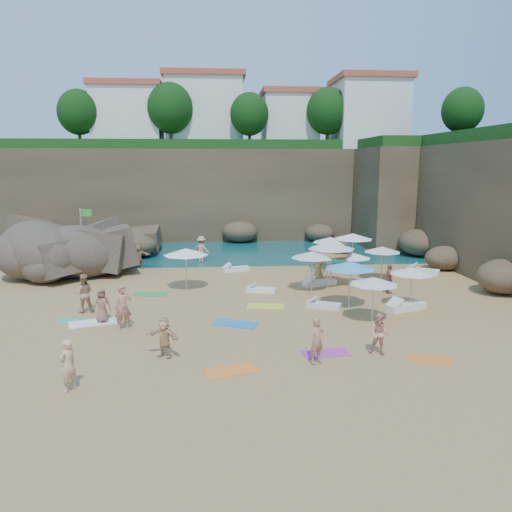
{
  "coord_description": "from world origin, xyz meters",
  "views": [
    {
      "loc": [
        -0.01,
        -22.39,
        6.7
      ],
      "look_at": [
        2.0,
        3.0,
        2.0
      ],
      "focal_mm": 35.0,
      "sensor_mm": 36.0,
      "label": 1
    }
  ],
  "objects": [
    {
      "name": "ground",
      "position": [
        0.0,
        0.0,
        0.0
      ],
      "size": [
        120.0,
        120.0,
        0.0
      ],
      "primitive_type": "plane",
      "color": "tan",
      "rests_on": "ground"
    },
    {
      "name": "seawater",
      "position": [
        0.0,
        30.0,
        0.0
      ],
      "size": [
        120.0,
        120.0,
        0.0
      ],
      "primitive_type": "plane",
      "color": "#0C4751",
      "rests_on": "ground"
    },
    {
      "name": "cliff_back",
      "position": [
        2.0,
        25.0,
        4.0
      ],
      "size": [
        44.0,
        8.0,
        8.0
      ],
      "primitive_type": "cube",
      "color": "brown",
      "rests_on": "ground"
    },
    {
      "name": "cliff_corner",
      "position": [
        17.0,
        20.0,
        4.0
      ],
      "size": [
        10.0,
        12.0,
        8.0
      ],
      "primitive_type": "cube",
      "color": "brown",
      "rests_on": "ground"
    },
    {
      "name": "rock_promontory",
      "position": [
        -11.0,
        16.0,
        0.0
      ],
      "size": [
        12.0,
        7.0,
        2.0
      ],
      "primitive_type": null,
      "color": "brown",
      "rests_on": "ground"
    },
    {
      "name": "clifftop_buildings",
      "position": [
        2.96,
        25.79,
        11.24
      ],
      "size": [
        28.48,
        9.48,
        7.0
      ],
      "color": "white",
      "rests_on": "cliff_back"
    },
    {
      "name": "clifftop_trees",
      "position": [
        4.78,
        19.52,
        11.26
      ],
      "size": [
        35.6,
        23.82,
        4.4
      ],
      "color": "#11380F",
      "rests_on": "ground"
    },
    {
      "name": "marina_masts",
      "position": [
        -16.5,
        30.0,
        3.0
      ],
      "size": [
        3.1,
        0.1,
        6.0
      ],
      "color": "white",
      "rests_on": "ground"
    },
    {
      "name": "rock_outcrop",
      "position": [
        -8.02,
        9.39,
        0.0
      ],
      "size": [
        10.41,
        8.88,
        3.57
      ],
      "primitive_type": null,
      "rotation": [
        0.0,
        0.0,
        0.28
      ],
      "color": "brown",
      "rests_on": "ground"
    },
    {
      "name": "flag_pole",
      "position": [
        -8.54,
        10.09,
        2.53
      ],
      "size": [
        0.77,
        0.16,
        3.96
      ],
      "color": "silver",
      "rests_on": "ground"
    },
    {
      "name": "parasol_0",
      "position": [
        -1.68,
        4.04,
        2.09
      ],
      "size": [
        2.41,
        2.41,
        2.28
      ],
      "color": "silver",
      "rests_on": "ground"
    },
    {
      "name": "parasol_1",
      "position": [
        7.16,
        8.4,
        1.97
      ],
      "size": [
        2.28,
        2.28,
        2.15
      ],
      "color": "silver",
      "rests_on": "ground"
    },
    {
      "name": "parasol_2",
      "position": [
        8.61,
        8.39,
        2.18
      ],
      "size": [
        2.51,
        2.51,
        2.37
      ],
      "color": "silver",
      "rests_on": "ground"
    },
    {
      "name": "parasol_3",
      "position": [
        9.55,
        5.4,
        1.83
      ],
      "size": [
        2.11,
        2.11,
        2.0
      ],
      "color": "silver",
      "rests_on": "ground"
    },
    {
      "name": "parasol_4",
      "position": [
        7.46,
        4.17,
        1.73
      ],
      "size": [
        2.0,
        2.0,
        1.89
      ],
      "color": "silver",
      "rests_on": "ground"
    },
    {
      "name": "parasol_5",
      "position": [
        5.0,
        3.17,
        2.0
      ],
      "size": [
        2.3,
        2.3,
        2.18
      ],
      "color": "silver",
      "rests_on": "ground"
    },
    {
      "name": "parasol_6",
      "position": [
        5.99,
        3.88,
        2.07
      ],
      "size": [
        2.39,
        2.39,
        2.26
      ],
      "color": "silver",
      "rests_on": "ground"
    },
    {
      "name": "parasol_8",
      "position": [
        9.06,
        -0.26,
        1.79
      ],
      "size": [
        2.07,
        2.07,
        1.95
      ],
      "color": "silver",
      "rests_on": "ground"
    },
    {
      "name": "parasol_9",
      "position": [
        6.31,
        4.43,
        2.27
      ],
      "size": [
        2.62,
        2.62,
        2.47
      ],
      "color": "silver",
      "rests_on": "ground"
    },
    {
      "name": "parasol_10",
      "position": [
        6.16,
        -0.04,
        2.06
      ],
      "size": [
        2.38,
        2.38,
        2.25
      ],
      "color": "silver",
      "rests_on": "ground"
    },
    {
      "name": "parasol_11",
      "position": [
        6.61,
        -2.22,
        1.82
      ],
      "size": [
        2.09,
        2.09,
        1.98
      ],
      "color": "silver",
      "rests_on": "ground"
    },
    {
      "name": "lounger_0",
      "position": [
        1.16,
        8.61,
        0.13
      ],
      "size": [
        1.82,
        1.05,
        0.27
      ],
      "primitive_type": "cube",
      "rotation": [
        0.0,
        0.0,
        0.29
      ],
      "color": "white",
      "rests_on": "ground"
    },
    {
      "name": "lounger_1",
      "position": [
        2.29,
        3.22,
        0.12
      ],
      "size": [
        1.62,
        0.92,
        0.24
      ],
      "primitive_type": "cube",
      "rotation": [
        0.0,
        0.0,
        -0.28
      ],
      "color": "white",
      "rests_on": "ground"
    },
    {
      "name": "lounger_2",
      "position": [
        5.69,
        4.45,
        0.15
      ],
      "size": [
        1.98,
        1.15,
        0.29
      ],
      "primitive_type": "cube",
      "rotation": [
        0.0,
        0.0,
        0.3
      ],
      "color": "white",
      "rests_on": "ground"
    },
    {
      "name": "lounger_3",
      "position": [
        4.97,
        0.06,
        0.13
      ],
      "size": [
        1.71,
        1.15,
        0.25
      ],
      "primitive_type": "cube",
      "rotation": [
        0.0,
        0.0,
        -0.42
      ],
      "color": "silver",
      "rests_on": "ground"
    },
    {
      "name": "lounger_4",
      "position": [
        12.73,
        7.0,
        0.15
      ],
      "size": [
        1.96,
        1.6,
        0.3
      ],
      "primitive_type": "cube",
      "rotation": [
        0.0,
        0.0,
        -0.59
      ],
      "color": "white",
      "rests_on": "ground"
    },
    {
      "name": "lounger_5",
      "position": [
        8.74,
        -0.56,
        0.15
      ],
      "size": [
        2.08,
        1.36,
        0.31
      ],
      "primitive_type": "cube",
      "rotation": [
        0.0,
        0.0,
        0.39
      ],
      "color": "white",
      "rests_on": "ground"
    },
    {
      "name": "towel_2",
      "position": [
        0.4,
        -6.94,
        0.02
      ],
      "size": [
        1.94,
        1.43,
        0.03
      ],
      "primitive_type": "cube",
      "rotation": [
        0.0,
        0.0,
        0.36
      ],
      "color": "orange",
      "rests_on": "ground"
    },
    {
      "name": "towel_3",
      "position": [
        -6.15,
        -1.11,
        0.01
      ],
      "size": [
        1.51,
        0.81,
        0.03
      ],
      "primitive_type": "cube",
      "rotation": [
        0.0,
        0.0,
        -0.05
      ],
      "color": "#35BB76",
      "rests_on": "ground"
    },
    {
      "name": "towel_5",
      "position": [
        -5.38,
        -1.42,
        0.02
      ],
      "size": [
        2.14,
        1.54,
        0.03
      ],
      "primitive_type": "cube",
      "rotation": [
        0.0,
        0.0,
        0.33
      ],
      "color": "white",
      "rests_on": "ground"
    },
    {
      "name": "towel_6",
      "position": [
        3.83,
        -5.66,
        0.01
      ],
      "size": [
        1.76,
        1.04,
        0.03
      ],
      "primitive_type": "cube",
      "rotation": [
        0.0,
        0.0,
        0.13
      ],
      "color": "#B036AF",
      "rests_on": "ground"
    },
    {
      "name": "towel_8",
      "position": [
        0.73,
        -2.06,
        0.02
      ],
      "size": [
        2.08,
        1.59,
        0.03
      ],
      "primitive_type": "cube",
      "rotation": [
        0.0,
        0.0,
        -0.4
      ],
      "color": "#247AC1",
      "rests_on": "ground"
    },
    {
      "name": "towel_10",
      "position": [
        7.3,
        -6.55,
        0.01
      ],
      "size": [
        1.62,
        1.18,
        0.03
      ],
      "primitive_type": "cube",
      "rotation": [
        0.0,
        0.0,
        -0.35
      ],
      "color": "orange",
      "rests_on": "ground"
    },
    {
      "name": "towel_11",
      "position": [
        -3.53,
        3.2,
        0.01
      ],
      "size": [
        1.78,
        1.08,
        0.03
      ],
      "primitive_type": "cube",
      "rotation": [
        0.0,
        0.0,
        -0.15
      ],
      "color": "green",
      "rests_on": "ground"
    },
    {
      "name": "towel_12",
      "position": [
        2.27,
        0.51,
        0.02
      ],
      "size": [
        1.88,
        1.14,
        0.03
      ],
      "primitive_type": "cube",
      "rotation": [
        0.0,
        0.0,
        -0.15
      ],
      "color": "#DAE23B",
      "rests_on": "ground"
    },
    {
      "name": "person_stand_0",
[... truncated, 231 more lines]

